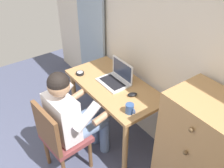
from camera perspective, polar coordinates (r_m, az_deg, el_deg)
name	(u,v)px	position (r m, az deg, el deg)	size (l,w,h in m)	color
wall_back	(171,46)	(2.44, 13.08, 8.29)	(4.80, 0.05, 2.50)	beige
curtain_panel	(91,24)	(3.40, -4.85, 13.32)	(0.61, 0.03, 2.13)	#8EA3B7
desk	(114,93)	(2.79, 0.46, -2.07)	(1.14, 0.60, 0.75)	tan
dresser	(200,158)	(2.32, 19.28, -15.50)	(0.64, 0.49, 1.18)	tan
chair	(59,137)	(2.56, -11.80, -11.53)	(0.45, 0.44, 0.87)	brown
person_seated	(73,114)	(2.50, -8.70, -6.80)	(0.56, 0.61, 1.18)	#6B84AD
laptop	(116,78)	(2.73, 0.97, 1.36)	(0.34, 0.25, 0.24)	silver
computer_mouse	(132,94)	(2.56, 4.62, -2.37)	(0.06, 0.10, 0.03)	black
desk_clock	(80,73)	(2.90, -7.23, 2.44)	(0.09, 0.09, 0.03)	black
coffee_mug	(130,109)	(2.33, 4.06, -5.57)	(0.12, 0.08, 0.09)	#33518C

